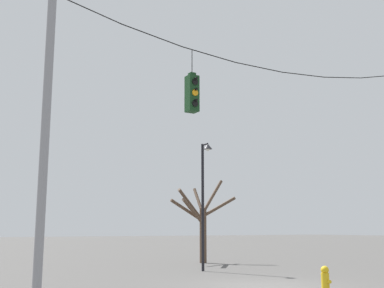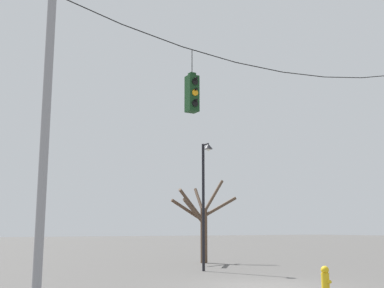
{
  "view_description": "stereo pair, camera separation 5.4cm",
  "coord_description": "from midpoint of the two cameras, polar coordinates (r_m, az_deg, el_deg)",
  "views": [
    {
      "loc": [
        -9.79,
        -12.15,
        1.77
      ],
      "look_at": [
        -2.65,
        0.14,
        4.28
      ],
      "focal_mm": 45.0,
      "sensor_mm": 36.0,
      "label": 1
    },
    {
      "loc": [
        -9.75,
        -12.18,
        1.77
      ],
      "look_at": [
        -2.65,
        0.14,
        4.28
      ],
      "focal_mm": 45.0,
      "sensor_mm": 36.0,
      "label": 2
    }
  ],
  "objects": [
    {
      "name": "fire_hydrant",
      "position": [
        14.28,
        15.42,
        -15.23
      ],
      "size": [
        0.22,
        0.3,
        0.75
      ],
      "color": "gold",
      "rests_on": "ground_plane"
    },
    {
      "name": "span_wire",
      "position": [
        16.7,
        7.91,
        9.93
      ],
      "size": [
        13.99,
        0.03,
        0.91
      ],
      "color": "black"
    },
    {
      "name": "traffic_light_over_intersection",
      "position": [
        14.79,
        -0.1,
        6.03
      ],
      "size": [
        0.34,
        0.58,
        1.99
      ],
      "color": "#143819"
    },
    {
      "name": "ground_plane",
      "position": [
        15.7,
        8.91,
        -16.36
      ],
      "size": [
        200.0,
        200.0,
        0.0
      ],
      "primitive_type": "plane",
      "color": "#565451"
    },
    {
      "name": "bare_tree",
      "position": [
        25.79,
        1.07,
        -9.1
      ],
      "size": [
        3.4,
        2.61,
        4.43
      ],
      "color": "brown",
      "rests_on": "ground_plane"
    },
    {
      "name": "street_lamp",
      "position": [
        20.9,
        1.42,
        -4.87
      ],
      "size": [
        0.39,
        0.69,
        5.46
      ],
      "color": "black",
      "rests_on": "ground_plane"
    },
    {
      "name": "utility_pole_left",
      "position": [
        12.85,
        -17.13,
        1.33
      ],
      "size": [
        0.23,
        0.23,
        8.41
      ],
      "color": "gray",
      "rests_on": "ground_plane"
    }
  ]
}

